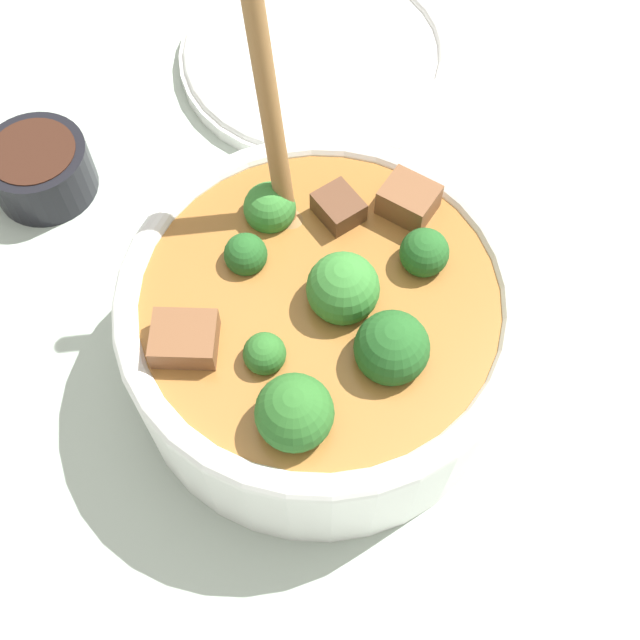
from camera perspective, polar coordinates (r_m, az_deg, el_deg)
The scene contains 4 objects.
ground_plane at distance 0.54m, azimuth 0.00°, elevation -2.99°, with size 4.00×4.00×0.00m, color #ADBCAD.
stew_bowl at distance 0.49m, azimuth 0.01°, elevation -0.29°, with size 0.24×0.24×0.24m.
condiment_bowl at distance 0.64m, azimuth -19.33°, elevation 10.21°, with size 0.08×0.08×0.04m.
empty_plate at distance 0.70m, azimuth -0.16°, elevation 18.44°, with size 0.23×0.23×0.02m.
Camera 1 is at (0.12, -0.20, 0.49)m, focal length 45.00 mm.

